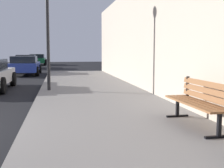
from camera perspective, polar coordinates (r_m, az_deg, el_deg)
name	(u,v)px	position (r m, az deg, el deg)	size (l,w,h in m)	color
sidewalk	(123,125)	(6.10, 2.15, -7.99)	(4.00, 32.00, 0.15)	gray
bench	(200,99)	(5.92, 16.65, -2.86)	(0.56, 1.89, 0.89)	brown
street_lamp	(47,13)	(11.25, -12.37, 13.16)	(0.36, 0.36, 4.06)	black
car_blue	(25,65)	(20.84, -16.48, 3.47)	(2.01, 4.22, 1.27)	#233899
car_black	(26,61)	(28.81, -16.17, 4.20)	(2.05, 4.35, 1.27)	black
car_green	(38,59)	(35.85, -14.17, 4.62)	(1.99, 4.38, 1.27)	#196638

